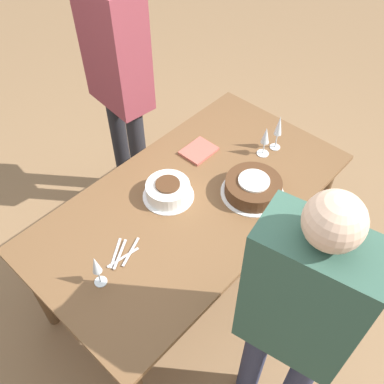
% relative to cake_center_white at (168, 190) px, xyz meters
% --- Properties ---
extents(ground_plane, '(12.00, 12.00, 0.00)m').
position_rel_cake_center_white_xyz_m(ground_plane, '(0.07, -0.10, -0.78)').
color(ground_plane, '#8E6B47').
extents(dining_table, '(1.74, 0.93, 0.74)m').
position_rel_cake_center_white_xyz_m(dining_table, '(0.07, -0.10, -0.14)').
color(dining_table, brown).
rests_on(dining_table, ground_plane).
extents(cake_center_white, '(0.27, 0.27, 0.10)m').
position_rel_cake_center_white_xyz_m(cake_center_white, '(0.00, 0.00, 0.00)').
color(cake_center_white, white).
rests_on(cake_center_white, dining_table).
extents(cake_front_chocolate, '(0.34, 0.34, 0.10)m').
position_rel_cake_center_white_xyz_m(cake_front_chocolate, '(0.32, -0.31, 0.00)').
color(cake_front_chocolate, white).
rests_on(cake_front_chocolate, dining_table).
extents(wine_glass_near, '(0.06, 0.06, 0.23)m').
position_rel_cake_center_white_xyz_m(wine_glass_near, '(0.70, -0.19, 0.11)').
color(wine_glass_near, silver).
rests_on(wine_glass_near, dining_table).
extents(wine_glass_far, '(0.07, 0.07, 0.19)m').
position_rel_cake_center_white_xyz_m(wine_glass_far, '(0.60, -0.17, 0.08)').
color(wine_glass_far, silver).
rests_on(wine_glass_far, dining_table).
extents(wine_glass_extra, '(0.06, 0.06, 0.19)m').
position_rel_cake_center_white_xyz_m(wine_glass_extra, '(-0.57, -0.14, 0.09)').
color(wine_glass_extra, silver).
rests_on(wine_glass_extra, dining_table).
extents(fork_pile, '(0.21, 0.14, 0.01)m').
position_rel_cake_center_white_xyz_m(fork_pile, '(-0.41, -0.10, -0.04)').
color(fork_pile, silver).
rests_on(fork_pile, dining_table).
extents(napkin_stack, '(0.19, 0.15, 0.02)m').
position_rel_cake_center_white_xyz_m(napkin_stack, '(0.36, 0.11, -0.04)').
color(napkin_stack, '#B75B4C').
rests_on(napkin_stack, dining_table).
extents(person_cutting, '(0.29, 0.43, 1.61)m').
position_rel_cake_center_white_xyz_m(person_cutting, '(-0.23, -0.90, 0.18)').
color(person_cutting, '#2D334C').
rests_on(person_cutting, ground_plane).
extents(person_watching, '(0.26, 0.42, 1.76)m').
position_rel_cake_center_white_xyz_m(person_watching, '(0.30, 0.69, 0.28)').
color(person_watching, '#232328').
rests_on(person_watching, ground_plane).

